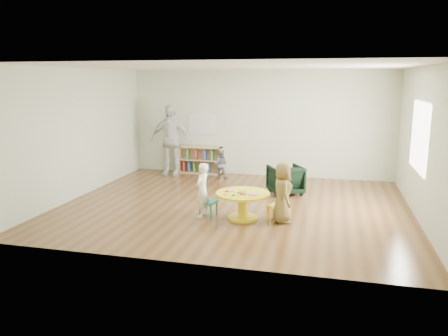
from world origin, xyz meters
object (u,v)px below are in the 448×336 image
child_left (202,190)px  bookshelf (200,160)px  child_right (283,193)px  armchair (286,180)px  activity_table (243,201)px  kid_chair_right (278,206)px  kid_chair_left (206,200)px  toddler (221,164)px  adult_caretaker (170,140)px

child_left → bookshelf: bearing=-150.5°
bookshelf → child_right: 4.59m
armchair → child_left: size_ratio=0.70×
activity_table → child_left: bearing=-176.4°
kid_chair_right → child_right: (0.08, -0.07, 0.27)m
kid_chair_right → bookshelf: (-2.61, 3.64, 0.08)m
kid_chair_left → toddler: size_ratio=0.74×
activity_table → bookshelf: size_ratio=0.84×
kid_chair_right → child_right: 0.29m
child_left → toddler: bearing=-159.9°
kid_chair_left → bookshelf: bearing=-147.9°
child_right → armchair: bearing=-13.9°
activity_table → kid_chair_left: (-0.71, 0.03, -0.05)m
child_right → toddler: bearing=13.3°
toddler → child_right: bearing=119.4°
activity_table → adult_caretaker: bearing=128.8°
kid_chair_left → armchair: (1.29, 1.99, 0.03)m
armchair → child_left: bearing=29.0°
kid_chair_right → toddler: bearing=49.9°
armchair → child_left: 2.48m
kid_chair_left → toddler: 3.18m
armchair → toddler: 2.14m
activity_table → child_right: child_right is taller
activity_table → bookshelf: 4.18m
kid_chair_right → toddler: (-1.89, 3.12, 0.09)m
child_right → adult_caretaker: size_ratio=0.58×
activity_table → armchair: 2.10m
kid_chair_left → kid_chair_right: 1.37m
armchair → adult_caretaker: (-3.25, 1.31, 0.62)m
kid_chair_right → toddler: 3.65m
activity_table → child_right: (0.73, -0.01, 0.21)m
kid_chair_right → child_left: (-1.43, -0.11, 0.23)m
child_right → kid_chair_left: bearing=69.9°
adult_caretaker → toddler: bearing=-9.9°
bookshelf → toddler: size_ratio=1.60×
activity_table → adult_caretaker: size_ratio=0.53×
kid_chair_right → bookshelf: size_ratio=0.44×
activity_table → child_left: size_ratio=0.98×
adult_caretaker → kid_chair_right: bearing=-48.2°
armchair → adult_caretaker: 3.56m
child_left → child_right: child_right is taller
kid_chair_right → bookshelf: bookshelf is taller
kid_chair_left → child_left: size_ratio=0.54×
kid_chair_right → bookshelf: bearing=54.4°
child_left → activity_table: bearing=105.6°
armchair → child_left: (-1.35, -2.07, 0.19)m
toddler → adult_caretaker: 1.56m
kid_chair_right → armchair: armchair is taller
activity_table → kid_chair_right: (0.65, 0.06, -0.06)m
bookshelf → activity_table: bearing=-62.1°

